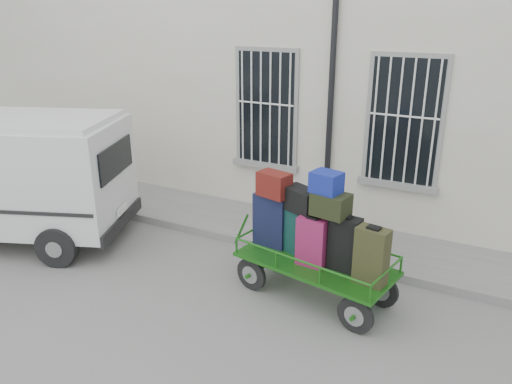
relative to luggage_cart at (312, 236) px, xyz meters
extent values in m
plane|color=slate|center=(-1.64, -0.37, -0.99)|extent=(80.00, 80.00, 0.00)
cube|color=beige|center=(-1.64, 5.13, 2.01)|extent=(24.00, 5.00, 6.00)
cylinder|color=black|center=(-0.69, 2.55, 1.81)|extent=(0.11, 0.11, 5.60)
cube|color=black|center=(-2.04, 2.61, 1.26)|extent=(1.20, 0.08, 2.20)
cube|color=gray|center=(-2.04, 2.59, 0.10)|extent=(1.45, 0.22, 0.12)
cube|color=black|center=(0.66, 2.61, 1.26)|extent=(1.20, 0.08, 2.20)
cube|color=gray|center=(0.66, 2.59, 0.10)|extent=(1.45, 0.22, 0.12)
cube|color=slate|center=(-1.64, 1.83, -0.91)|extent=(24.00, 1.70, 0.15)
cylinder|color=black|center=(-0.86, -0.27, -0.72)|extent=(0.53, 0.16, 0.53)
cylinder|color=gray|center=(-0.86, -0.27, -0.72)|extent=(0.30, 0.15, 0.29)
cylinder|color=black|center=(-0.71, 0.52, -0.72)|extent=(0.53, 0.16, 0.53)
cylinder|color=gray|center=(-0.71, 0.52, -0.72)|extent=(0.30, 0.15, 0.29)
cylinder|color=black|center=(0.89, -0.60, -0.72)|extent=(0.53, 0.16, 0.53)
cylinder|color=gray|center=(0.89, -0.60, -0.72)|extent=(0.30, 0.15, 0.29)
cylinder|color=black|center=(1.04, 0.18, -0.72)|extent=(0.53, 0.16, 0.53)
cylinder|color=gray|center=(1.04, 0.18, -0.72)|extent=(0.30, 0.15, 0.29)
cube|color=#1C6316|center=(0.09, -0.04, -0.41)|extent=(2.47, 1.46, 0.05)
cylinder|color=#1C6316|center=(-1.30, 0.22, -0.25)|extent=(0.31, 0.10, 0.59)
cube|color=black|center=(-0.74, 0.20, 0.04)|extent=(0.56, 0.35, 0.84)
cube|color=black|center=(-0.74, 0.20, 0.48)|extent=(0.24, 0.19, 0.03)
cube|color=#0C2E28|center=(-0.34, 0.17, -0.03)|extent=(0.55, 0.44, 0.70)
cube|color=black|center=(-0.34, 0.17, 0.34)|extent=(0.21, 0.17, 0.03)
cube|color=maroon|center=(0.06, -0.16, -0.02)|extent=(0.44, 0.24, 0.73)
cube|color=black|center=(0.06, -0.16, 0.36)|extent=(0.19, 0.13, 0.03)
cube|color=black|center=(0.52, -0.06, 0.02)|extent=(0.45, 0.29, 0.80)
cube|color=black|center=(0.52, -0.06, 0.43)|extent=(0.19, 0.15, 0.03)
cube|color=#313018|center=(0.96, -0.27, 0.02)|extent=(0.47, 0.33, 0.81)
cube|color=black|center=(0.96, -0.27, 0.44)|extent=(0.19, 0.16, 0.03)
cube|color=#531010|center=(-0.69, 0.14, 0.65)|extent=(0.55, 0.41, 0.37)
cube|color=black|center=(-0.22, 0.10, 0.50)|extent=(0.65, 0.53, 0.35)
cube|color=black|center=(0.29, -0.07, 0.57)|extent=(0.55, 0.44, 0.32)
cube|color=navy|center=(0.20, -0.04, 0.88)|extent=(0.46, 0.40, 0.29)
cube|color=black|center=(-3.74, 0.07, 0.65)|extent=(0.56, 1.37, 0.57)
cube|color=black|center=(-3.75, 0.06, -0.54)|extent=(0.78, 1.82, 0.23)
cube|color=white|center=(-3.71, 0.08, -0.30)|extent=(0.18, 0.42, 0.12)
cylinder|color=black|center=(-4.13, -1.10, -0.64)|extent=(0.74, 0.46, 0.70)
cylinder|color=black|center=(-4.81, 0.67, -0.64)|extent=(0.74, 0.46, 0.70)
camera|label=1|loc=(2.34, -6.27, 3.13)|focal=35.00mm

